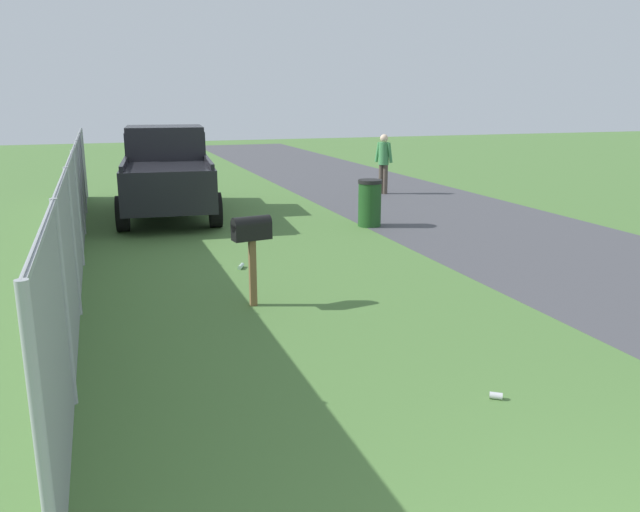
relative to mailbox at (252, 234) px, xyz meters
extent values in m
cube|color=#47474C|center=(-0.56, -6.07, -0.99)|extent=(60.00, 5.03, 0.01)
cube|color=brown|center=(0.00, 0.00, -0.53)|extent=(0.09, 0.09, 0.93)
cube|color=black|center=(0.00, 0.00, 0.04)|extent=(0.28, 0.55, 0.22)
cylinder|color=black|center=(0.00, 0.00, 0.15)|extent=(0.28, 0.55, 0.20)
cube|color=red|center=(0.11, 0.00, 0.11)|extent=(0.02, 0.04, 0.18)
cube|color=black|center=(7.34, 0.35, -0.12)|extent=(5.27, 2.41, 0.90)
cube|color=black|center=(7.95, 0.29, 0.71)|extent=(1.90, 1.94, 0.76)
cube|color=black|center=(7.95, 0.29, 0.71)|extent=(1.85, 1.98, 0.53)
cube|color=black|center=(6.30, 1.34, 0.39)|extent=(2.66, 0.32, 0.12)
cube|color=black|center=(6.13, -0.44, 0.39)|extent=(2.66, 0.32, 0.12)
cylinder|color=black|center=(9.11, 1.17, -0.62)|extent=(0.78, 0.33, 0.76)
cylinder|color=black|center=(8.93, -0.78, -0.62)|extent=(0.78, 0.33, 0.76)
cylinder|color=black|center=(5.74, 1.47, -0.62)|extent=(0.78, 0.33, 0.76)
cylinder|color=black|center=(5.57, -0.47, -0.62)|extent=(0.78, 0.33, 0.76)
cylinder|color=#1E4C1E|center=(4.55, -3.70, -0.52)|extent=(0.50, 0.50, 0.95)
cylinder|color=black|center=(4.55, -3.70, -0.01)|extent=(0.53, 0.53, 0.08)
cylinder|color=#4C4238|center=(8.89, -5.94, -0.57)|extent=(0.14, 0.14, 0.86)
cylinder|color=#4C4238|center=(8.78, -6.03, -0.57)|extent=(0.14, 0.14, 0.86)
cylinder|color=#3F8C4C|center=(8.84, -5.98, 0.18)|extent=(0.30, 0.30, 0.64)
sphere|color=beige|center=(8.84, -5.98, 0.62)|extent=(0.23, 0.23, 0.23)
cylinder|color=#3F8C4C|center=(9.00, -5.86, 0.21)|extent=(0.09, 0.18, 0.58)
cylinder|color=#3F8C4C|center=(8.68, -6.11, 0.21)|extent=(0.09, 0.18, 0.58)
cylinder|color=#9EA3A8|center=(-4.93, 2.26, -0.03)|extent=(0.07, 0.07, 1.94)
cylinder|color=#9EA3A8|center=(-2.28, 2.26, -0.03)|extent=(0.07, 0.07, 1.94)
cylinder|color=#9EA3A8|center=(0.38, 2.26, -0.03)|extent=(0.07, 0.07, 1.94)
cylinder|color=#9EA3A8|center=(3.04, 2.26, -0.03)|extent=(0.07, 0.07, 1.94)
cylinder|color=#9EA3A8|center=(5.70, 2.26, -0.03)|extent=(0.07, 0.07, 1.94)
cylinder|color=#9EA3A8|center=(8.36, 2.26, -0.03)|extent=(0.07, 0.07, 1.94)
cylinder|color=#9EA3A8|center=(11.01, 2.26, -0.03)|extent=(0.07, 0.07, 1.94)
cube|color=#9EA3A8|center=(3.04, 2.26, 0.91)|extent=(15.95, 0.04, 0.04)
cube|color=gray|center=(3.04, 2.26, -0.03)|extent=(15.95, 0.01, 1.94)
cylinder|color=silver|center=(-3.49, -1.54, -0.96)|extent=(0.12, 0.14, 0.07)
cylinder|color=#B2D8BF|center=(1.96, -0.25, -0.96)|extent=(0.23, 0.16, 0.07)
camera|label=1|loc=(-8.19, 1.86, 1.80)|focal=35.77mm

